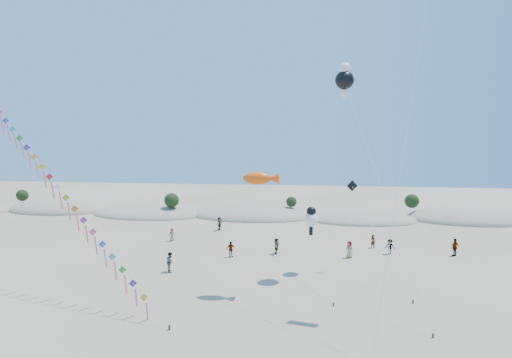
% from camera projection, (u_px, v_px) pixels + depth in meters
% --- Properties ---
extents(dune_ridge, '(145.30, 11.49, 5.57)m').
position_uv_depth(dune_ridge, '(259.00, 215.00, 65.11)').
color(dune_ridge, gray).
rests_on(dune_ridge, ground).
extents(kite_train, '(27.39, 15.08, 21.78)m').
position_uv_depth(kite_train, '(32.00, 155.00, 36.56)').
color(kite_train, '#3F2D1E').
rests_on(kite_train, ground).
extents(fish_kite, '(9.04, 11.33, 9.90)m').
position_uv_depth(fish_kite, '(261.00, 179.00, 34.59)').
color(fish_kite, '#3F2D1E').
rests_on(fish_kite, ground).
extents(cartoon_kite_low, '(2.31, 8.52, 6.18)m').
position_uv_depth(cartoon_kite_low, '(311.00, 218.00, 39.66)').
color(cartoon_kite_low, '#3F2D1E').
rests_on(cartoon_kite_low, ground).
extents(cartoon_kite_high, '(5.84, 13.82, 19.28)m').
position_uv_depth(cartoon_kite_high, '(345.00, 78.00, 38.60)').
color(cartoon_kite_high, '#3F2D1E').
rests_on(cartoon_kite_high, ground).
extents(dark_kite, '(4.44, 8.50, 8.49)m').
position_uv_depth(dark_kite, '(364.00, 209.00, 38.71)').
color(dark_kite, '#3F2D1E').
rests_on(dark_kite, ground).
extents(beachgoers, '(32.37, 17.86, 1.88)m').
position_uv_depth(beachgoers, '(285.00, 243.00, 46.71)').
color(beachgoers, slate).
rests_on(beachgoers, ground).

